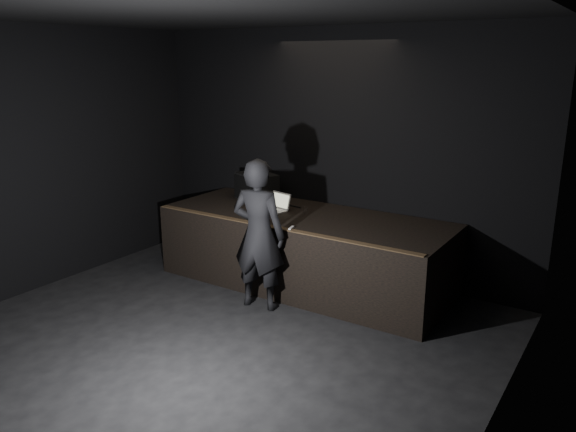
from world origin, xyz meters
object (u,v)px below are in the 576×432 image
(stage_riser, at_px, (305,250))
(laptop, at_px, (276,206))
(beer_can, at_px, (268,217))
(stage_monitor, at_px, (256,187))
(person, at_px, (259,235))

(stage_riser, bearing_deg, laptop, -179.76)
(stage_riser, relative_size, beer_can, 25.21)
(stage_monitor, distance_m, laptop, 0.69)
(stage_monitor, xyz_separation_m, beer_can, (0.85, -0.92, -0.12))
(laptop, xyz_separation_m, person, (0.38, -0.95, -0.11))
(stage_riser, distance_m, person, 1.06)
(stage_monitor, bearing_deg, person, -30.48)
(stage_monitor, height_order, laptop, stage_monitor)
(laptop, distance_m, person, 1.03)
(laptop, relative_size, beer_can, 2.54)
(person, bearing_deg, stage_monitor, -61.17)
(stage_monitor, relative_size, person, 0.38)
(stage_riser, xyz_separation_m, laptop, (-0.47, -0.00, 0.56))
(laptop, bearing_deg, beer_can, -54.45)
(stage_riser, xyz_separation_m, stage_monitor, (-1.06, 0.33, 0.70))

